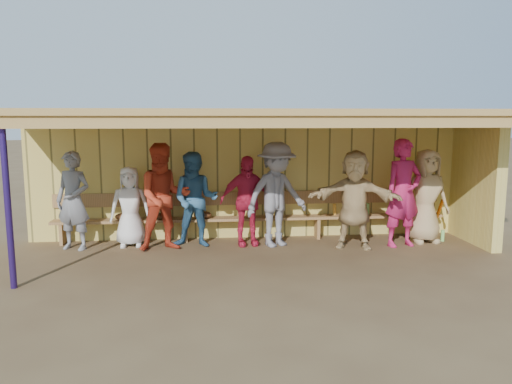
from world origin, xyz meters
TOP-DOWN VIEW (x-y plane):
  - ground at (0.00, 0.00)m, footprint 90.00×90.00m
  - player_a at (-3.27, 0.66)m, footprint 0.76×0.62m
  - player_b at (-2.30, 0.81)m, footprint 0.75×0.51m
  - player_c at (-1.09, 0.65)m, footprint 0.96×0.81m
  - player_d at (-0.15, 0.66)m, footprint 1.03×0.55m
  - player_e at (0.40, 0.55)m, footprint 1.43×1.17m
  - player_f at (1.79, 0.26)m, footprint 1.75×1.00m
  - player_g at (2.72, 0.31)m, footprint 0.82×0.63m
  - player_h at (3.27, 0.54)m, footprint 0.92×0.64m
  - player_extra at (-1.64, 0.47)m, footprint 1.08×0.93m
  - dugout_structure at (0.39, 0.69)m, footprint 8.80×3.20m
  - bench at (0.00, 1.12)m, footprint 7.60×0.34m
  - dugout_equipment at (-0.78, 0.99)m, footprint 6.33×0.62m

SIDE VIEW (x-z plane):
  - ground at x=0.00m, z-range 0.00..0.00m
  - dugout_equipment at x=-0.78m, z-range 0.09..0.89m
  - bench at x=0.00m, z-range 0.06..0.99m
  - player_b at x=-2.30m, z-range 0.00..1.49m
  - player_d at x=-0.15m, z-range 0.00..1.68m
  - player_c at x=-1.09m, z-range 0.00..1.76m
  - player_h at x=3.27m, z-range 0.00..1.79m
  - player_a at x=-3.27m, z-range 0.00..1.79m
  - player_f at x=1.79m, z-range 0.00..1.80m
  - player_extra at x=-1.64m, z-range 0.00..1.93m
  - player_e at x=0.40m, z-range 0.00..1.93m
  - player_g at x=2.72m, z-range 0.00..1.99m
  - dugout_structure at x=0.39m, z-range 0.44..2.94m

